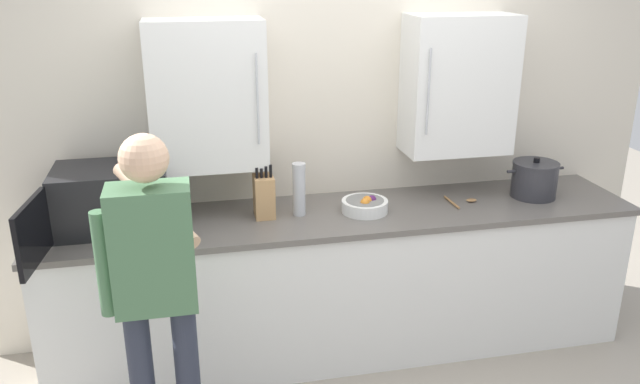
{
  "coord_description": "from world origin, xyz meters",
  "views": [
    {
      "loc": [
        -0.86,
        -2.6,
        2.27
      ],
      "look_at": [
        -0.15,
        0.69,
        1.05
      ],
      "focal_mm": 36.04,
      "sensor_mm": 36.0,
      "label": 1
    }
  ],
  "objects": [
    {
      "name": "back_wall_tiled",
      "position": [
        -0.0,
        1.07,
        1.44
      ],
      "size": [
        4.17,
        0.44,
        2.8
      ],
      "color": "beige",
      "rests_on": "ground_plane"
    },
    {
      "name": "counter_unit",
      "position": [
        0.0,
        0.74,
        0.45
      ],
      "size": [
        3.43,
        0.68,
        0.9
      ],
      "color": "white",
      "rests_on": "ground_plane"
    },
    {
      "name": "microwave_oven",
      "position": [
        -1.3,
        0.77,
        1.07
      ],
      "size": [
        0.65,
        0.83,
        0.34
      ],
      "color": "black",
      "rests_on": "counter_unit"
    },
    {
      "name": "wooden_spoon",
      "position": [
        0.73,
        0.73,
        0.91
      ],
      "size": [
        0.17,
        0.2,
        0.02
      ],
      "color": "#A37547",
      "rests_on": "counter_unit"
    },
    {
      "name": "thermos_flask",
      "position": [
        -0.26,
        0.75,
        1.05
      ],
      "size": [
        0.08,
        0.08,
        0.3
      ],
      "color": "#B7BABF",
      "rests_on": "counter_unit"
    },
    {
      "name": "stock_pot",
      "position": [
        1.2,
        0.74,
        1.01
      ],
      "size": [
        0.37,
        0.28,
        0.25
      ],
      "color": "#2D2D33",
      "rests_on": "counter_unit"
    },
    {
      "name": "knife_block",
      "position": [
        -0.45,
        0.77,
        1.02
      ],
      "size": [
        0.11,
        0.15,
        0.31
      ],
      "color": "tan",
      "rests_on": "counter_unit"
    },
    {
      "name": "fruit_bowl",
      "position": [
        0.12,
        0.71,
        0.94
      ],
      "size": [
        0.27,
        0.27,
        0.1
      ],
      "color": "white",
      "rests_on": "counter_unit"
    },
    {
      "name": "person_figure",
      "position": [
        -1.03,
        -0.07,
        0.98
      ],
      "size": [
        0.44,
        0.6,
        1.63
      ],
      "color": "#282D3D",
      "rests_on": "ground_plane"
    }
  ]
}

